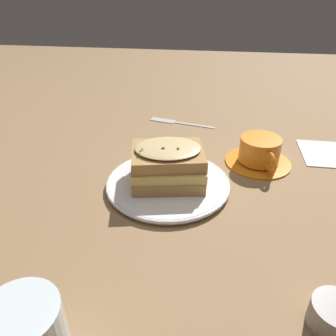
{
  "coord_description": "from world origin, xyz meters",
  "views": [
    {
      "loc": [
        0.52,
        0.05,
        0.36
      ],
      "look_at": [
        0.01,
        -0.02,
        0.04
      ],
      "focal_mm": 35.0,
      "sensor_mm": 36.0,
      "label": 1
    }
  ],
  "objects": [
    {
      "name": "condiment_pot",
      "position": [
        0.26,
        0.21,
        0.02
      ],
      "size": [
        0.06,
        0.06,
        0.03
      ],
      "primitive_type": "cylinder",
      "color": "gray",
      "rests_on": "ground_plane"
    },
    {
      "name": "teacup_with_saucer",
      "position": [
        -0.1,
        0.16,
        0.03
      ],
      "size": [
        0.14,
        0.14,
        0.06
      ],
      "rotation": [
        0.0,
        0.0,
        0.29
      ],
      "color": "orange",
      "rests_on": "ground_plane"
    },
    {
      "name": "napkin",
      "position": [
        -0.16,
        0.31,
        0.0
      ],
      "size": [
        0.13,
        0.1,
        0.0
      ],
      "primitive_type": "cube",
      "rotation": [
        0.0,
        0.0,
        -0.01
      ],
      "color": "white",
      "rests_on": "ground_plane"
    },
    {
      "name": "dinner_plate",
      "position": [
        0.01,
        -0.02,
        0.01
      ],
      "size": [
        0.23,
        0.23,
        0.01
      ],
      "color": "white",
      "rests_on": "ground_plane"
    },
    {
      "name": "ground_plane",
      "position": [
        0.0,
        0.0,
        0.0
      ],
      "size": [
        2.4,
        2.4,
        0.0
      ],
      "primitive_type": "plane",
      "color": "olive"
    },
    {
      "name": "fork",
      "position": [
        -0.29,
        -0.04,
        0.0
      ],
      "size": [
        0.05,
        0.18,
        0.0
      ],
      "rotation": [
        0.0,
        0.0,
        2.92
      ],
      "color": "silver",
      "rests_on": "ground_plane"
    },
    {
      "name": "sandwich",
      "position": [
        0.01,
        -0.02,
        0.05
      ],
      "size": [
        0.13,
        0.15,
        0.07
      ],
      "rotation": [
        0.0,
        0.0,
        1.74
      ],
      "color": "#B2844C",
      "rests_on": "dinner_plate"
    }
  ]
}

